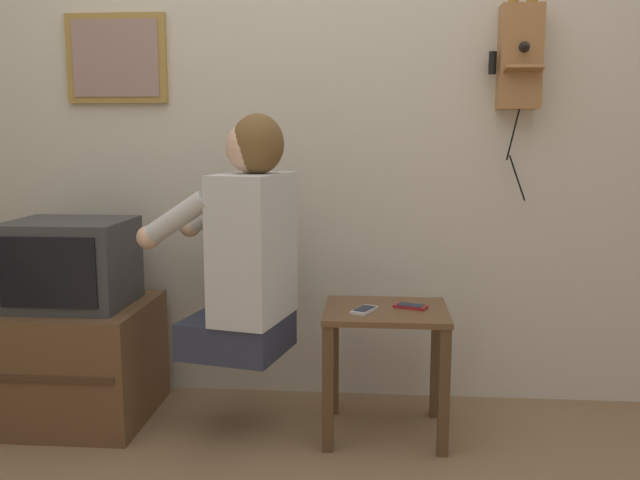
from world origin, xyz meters
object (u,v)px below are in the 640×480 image
object	(u,v)px
cell_phone_held	(364,310)
cell_phone_spare	(411,306)
wall_phone_antique	(520,56)
person	(246,246)
framed_picture	(116,58)
television	(71,263)

from	to	relation	value
cell_phone_held	cell_phone_spare	xyz separation A→B (m)	(0.18, 0.07, 0.00)
cell_phone_held	wall_phone_antique	bearing A→B (deg)	57.69
cell_phone_held	cell_phone_spare	bearing A→B (deg)	46.40
person	cell_phone_held	bearing A→B (deg)	-75.85
cell_phone_spare	framed_picture	bearing A→B (deg)	95.43
person	framed_picture	xyz separation A→B (m)	(-0.64, 0.45, 0.74)
framed_picture	cell_phone_spare	distance (m)	1.64
television	cell_phone_held	bearing A→B (deg)	-4.11
framed_picture	television	bearing A→B (deg)	-104.28
television	framed_picture	size ratio (longest dim) A/B	1.04
wall_phone_antique	framed_picture	bearing A→B (deg)	178.52
person	wall_phone_antique	distance (m)	1.34
framed_picture	cell_phone_held	size ratio (longest dim) A/B	3.19
wall_phone_antique	cell_phone_held	size ratio (longest dim) A/B	6.01
framed_picture	wall_phone_antique	bearing A→B (deg)	-1.48
television	cell_phone_held	size ratio (longest dim) A/B	3.33
framed_picture	cell_phone_spare	xyz separation A→B (m)	(1.26, -0.37, -0.98)
cell_phone_held	person	bearing A→B (deg)	-153.90
person	wall_phone_antique	world-z (taller)	wall_phone_antique
framed_picture	cell_phone_held	distance (m)	1.52
television	framed_picture	bearing A→B (deg)	75.72
cell_phone_spare	television	bearing A→B (deg)	111.04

